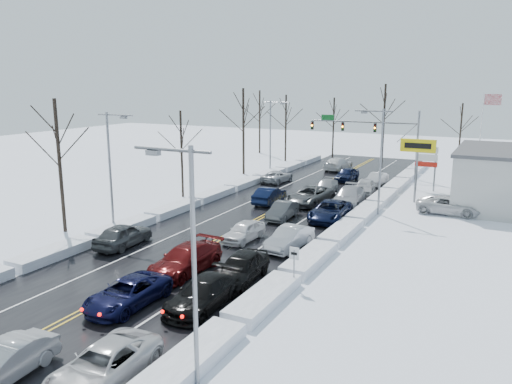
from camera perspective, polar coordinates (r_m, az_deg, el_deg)
The scene contains 44 objects.
ground at distance 38.26m, azimuth -2.37°, elevation -4.48°, with size 160.00×160.00×0.00m, color white.
road_surface at distance 39.94m, azimuth -0.96°, elevation -3.74°, with size 14.00×84.00×0.01m, color black.
snow_bank_left at distance 43.91m, azimuth -9.76°, elevation -2.45°, with size 1.69×72.00×0.63m, color white.
snow_bank_right at distance 37.13m, azimuth 9.49°, elevation -5.17°, with size 1.69×72.00×0.63m, color white.
traffic_signal_mast at distance 61.88m, azimuth 13.39°, elevation 6.81°, with size 13.28×0.39×8.00m.
tires_plus_sign at distance 48.84m, azimuth 18.00°, elevation 4.58°, with size 3.20×0.34×6.00m.
used_vehicles_sign at distance 54.95m, azimuth 18.92°, elevation 3.55°, with size 2.20×0.22×4.65m.
speed_limit_sign at distance 27.49m, azimuth 4.39°, elevation -7.75°, with size 0.55×0.09×2.35m.
flagpole at distance 62.16m, azimuth 24.47°, elevation 6.48°, with size 1.87×1.20×10.00m.
streetlight_se at distance 17.90m, azimuth -7.68°, elevation -6.46°, with size 3.20×0.25×9.00m.
streetlight_ne at distance 43.38m, azimuth 13.86°, elevation 4.35°, with size 3.20×0.25×9.00m.
streetlight_sw at distance 38.79m, azimuth -16.18°, elevation 3.32°, with size 3.20×0.25×9.00m.
streetlight_nw at distance 62.05m, azimuth 1.81°, elevation 6.99°, with size 3.20×0.25×9.00m.
tree_left_b at distance 39.49m, azimuth -21.73°, elevation 5.54°, with size 4.00×4.00×10.00m.
tree_left_c at distance 49.31m, azimuth -8.55°, elevation 6.22°, with size 3.40×3.40×8.50m.
tree_left_d at distance 61.42m, azimuth -1.46°, elevation 8.83°, with size 4.20×4.20×10.50m.
tree_left_e at distance 72.06m, azimuth 3.44°, elevation 8.77°, with size 3.80×3.80×9.50m.
tree_far_a at distance 80.52m, azimuth 0.42°, elevation 9.41°, with size 4.00×4.00×10.00m.
tree_far_b at distance 76.89m, azimuth 8.87°, elevation 8.61°, with size 3.60×3.60×9.00m.
tree_far_c at distance 72.75m, azimuth 14.47°, elevation 9.27°, with size 4.40×4.40×11.00m.
tree_far_d at distance 72.81m, azimuth 22.41°, elevation 7.36°, with size 3.40×3.40×8.50m.
queued_car_1 at distance 22.44m, azimuth -26.60°, elevation -18.57°, with size 1.49×4.27×1.41m, color #9EA2A6.
queued_car_2 at distance 26.72m, azimuth -14.37°, elevation -12.50°, with size 2.32×5.04×1.40m, color black.
queued_car_3 at distance 30.44m, azimuth -8.02°, elevation -9.09°, with size 2.28×5.61×1.63m, color #4F0A0A.
queued_car_4 at distance 35.98m, azimuth -1.41°, elevation -5.57°, with size 1.66×4.12×1.40m, color white.
queued_car_5 at distance 41.63m, azimuth 3.03°, elevation -3.10°, with size 1.50×4.30×1.42m, color #404245.
queued_car_6 at distance 46.89m, azimuth 6.17°, elevation -1.39°, with size 2.73×5.93×1.65m, color #45484A.
queued_car_7 at distance 52.00m, azimuth 8.01°, elevation -0.08°, with size 1.87×4.60×1.34m, color gray.
queued_car_8 at distance 58.69m, azimuth 10.31°, elevation 1.25°, with size 1.81×4.49×1.53m, color black.
queued_car_10 at distance 20.95m, azimuth -16.96°, elevation -20.08°, with size 2.34×5.08×1.41m, color silver.
queued_car_11 at distance 25.92m, azimuth -6.03°, elevation -12.97°, with size 2.10×5.17×1.50m, color black.
queued_car_12 at distance 28.86m, azimuth -1.73°, elevation -10.19°, with size 1.99×4.94×1.68m, color black.
queued_car_13 at distance 34.29m, azimuth 3.82°, elevation -6.50°, with size 1.61×4.61×1.52m, color #ABADB3.
queued_car_14 at distance 41.70m, azimuth 8.43°, elevation -3.19°, with size 2.63×5.70×1.58m, color black.
queued_car_15 at distance 46.86m, azimuth 10.54°, elevation -1.54°, with size 2.40×5.90×1.71m, color #9D9FA5.
queued_car_16 at distance 51.75m, azimuth 12.25°, elevation -0.30°, with size 1.89×4.69×1.60m, color #BCBCBF.
queued_car_17 at distance 56.93m, azimuth 13.57°, elevation 0.77°, with size 1.45×4.15×1.37m, color #BCBCBE.
oncoming_car_0 at distance 47.00m, azimuth 1.56°, elevation -1.29°, with size 1.65×4.72×1.55m, color black.
oncoming_car_1 at distance 57.11m, azimuth 2.44°, elevation 1.14°, with size 2.20×4.77×1.32m, color #AEB1B7.
oncoming_car_2 at distance 65.99m, azimuth 9.33°, elevation 2.50°, with size 2.30×5.65×1.64m, color silver.
oncoming_car_3 at distance 35.95m, azimuth -14.88°, elevation -6.01°, with size 1.93×4.79×1.63m, color #404345.
parked_car_0 at distance 46.26m, azimuth 21.16°, elevation -2.36°, with size 2.50×5.42×1.51m, color silver.
parked_car_1 at distance 48.73m, azimuth 25.22°, elevation -1.99°, with size 2.20×5.42×1.57m, color #424548.
parked_car_2 at distance 54.35m, azimuth 23.17°, elevation -0.43°, with size 1.78×4.43×1.51m, color black.
Camera 1 is at (18.06, -31.88, 11.03)m, focal length 35.00 mm.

